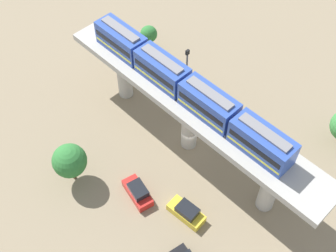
% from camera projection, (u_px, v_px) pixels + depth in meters
% --- Properties ---
extents(ground_plane, '(120.00, 120.00, 0.00)m').
position_uv_depth(ground_plane, '(188.00, 144.00, 53.63)').
color(ground_plane, '#84755B').
extents(viaduct, '(5.20, 35.80, 7.92)m').
position_uv_depth(viaduct, '(191.00, 111.00, 48.79)').
color(viaduct, '#A8A59E').
rests_on(viaduct, ground).
extents(train, '(2.64, 27.45, 3.24)m').
position_uv_depth(train, '(185.00, 86.00, 46.67)').
color(train, '#2D4CA5').
rests_on(train, viaduct).
extents(parked_car_red, '(2.68, 4.49, 1.76)m').
position_uv_depth(parked_car_red, '(138.00, 192.00, 48.58)').
color(parked_car_red, red).
rests_on(parked_car_red, ground).
extents(parked_car_yellow, '(2.12, 4.33, 1.76)m').
position_uv_depth(parked_car_yellow, '(187.00, 212.00, 47.05)').
color(parked_car_yellow, yellow).
rests_on(parked_car_yellow, ground).
extents(tree_near_viaduct, '(2.44, 2.44, 4.07)m').
position_uv_depth(tree_near_viaduct, '(149.00, 34.00, 62.05)').
color(tree_near_viaduct, brown).
rests_on(tree_near_viaduct, ground).
extents(tree_far_corner, '(3.87, 3.87, 5.48)m').
position_uv_depth(tree_far_corner, '(70.00, 161.00, 47.82)').
color(tree_far_corner, brown).
rests_on(tree_far_corner, ground).
extents(signal_post, '(0.44, 0.28, 10.52)m').
position_uv_depth(signal_post, '(186.00, 80.00, 52.31)').
color(signal_post, '#4C4C51').
rests_on(signal_post, ground).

